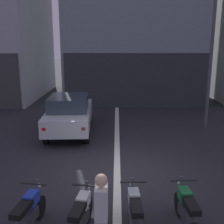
{
  "coord_description": "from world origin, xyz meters",
  "views": [
    {
      "loc": [
        -0.02,
        -7.74,
        3.8
      ],
      "look_at": [
        -0.18,
        2.0,
        1.4
      ],
      "focal_mm": 45.57,
      "sensor_mm": 36.0,
      "label": 1
    }
  ],
  "objects": [
    {
      "name": "street_lamp",
      "position": [
        4.06,
        4.82,
        4.33
      ],
      "size": [
        0.36,
        0.36,
        7.16
      ],
      "color": "#47474C",
      "rests_on": "ground"
    },
    {
      "name": "lane_centre_line",
      "position": [
        0.0,
        6.0,
        0.0
      ],
      "size": [
        0.2,
        18.0,
        0.01
      ],
      "primitive_type": "cube",
      "color": "silver",
      "rests_on": "ground"
    },
    {
      "name": "ground_plane",
      "position": [
        0.0,
        0.0,
        0.0
      ],
      "size": [
        120.0,
        120.0,
        0.0
      ],
      "primitive_type": "plane",
      "color": "#232328"
    },
    {
      "name": "motorcycle_green_row_right_mid",
      "position": [
        1.42,
        -2.57,
        0.46
      ],
      "size": [
        0.55,
        1.67,
        0.98
      ],
      "color": "black",
      "rests_on": "ground"
    },
    {
      "name": "car_silver_crossing_near",
      "position": [
        -2.01,
        3.86,
        0.89
      ],
      "size": [
        1.99,
        4.19,
        1.64
      ],
      "color": "black",
      "rests_on": "ground"
    },
    {
      "name": "motorcycle_blue_row_leftmost",
      "position": [
        -1.79,
        -2.76,
        0.46
      ],
      "size": [
        0.55,
        1.66,
        0.98
      ],
      "color": "black",
      "rests_on": "ground"
    },
    {
      "name": "building_mid_block",
      "position": [
        1.08,
        12.63,
        6.19
      ],
      "size": [
        8.69,
        7.59,
        12.4
      ],
      "color": "gray",
      "rests_on": "ground"
    },
    {
      "name": "person_by_motorcycles",
      "position": [
        -0.28,
        -3.43,
        0.86
      ],
      "size": [
        0.24,
        0.36,
        1.67
      ],
      "color": "#23232D",
      "rests_on": "ground"
    },
    {
      "name": "motorcycle_silver_row_centre",
      "position": [
        0.35,
        -2.65,
        0.46
      ],
      "size": [
        0.55,
        1.67,
        0.98
      ],
      "color": "black",
      "rests_on": "ground"
    },
    {
      "name": "motorcycle_white_row_left_mid",
      "position": [
        -0.72,
        -2.81,
        0.46
      ],
      "size": [
        0.55,
        1.66,
        0.98
      ],
      "color": "black",
      "rests_on": "ground"
    }
  ]
}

